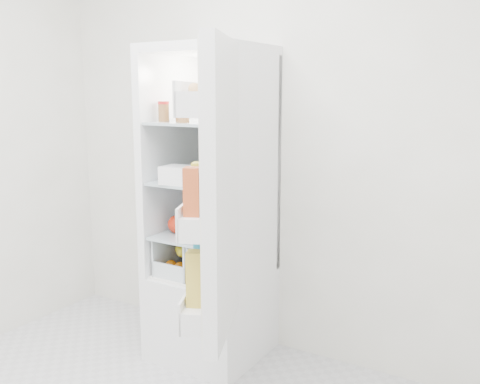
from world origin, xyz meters
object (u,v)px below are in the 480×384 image
Objects in this scene: refrigerator at (215,244)px; red_cabbage at (226,220)px; fridge_door at (216,198)px; mushroom_bowl at (195,221)px.

red_cabbage is at bearing -0.20° from refrigerator.
fridge_door reaches higher than red_cabbage.
mushroom_bowl is (-0.17, 0.03, 0.11)m from refrigerator.
refrigerator is 0.17m from red_cabbage.
mushroom_bowl is at bearing 170.75° from refrigerator.
refrigerator is at bearing -9.25° from mushroom_bowl.
refrigerator reaches higher than red_cabbage.
refrigerator is 13.16× the size of mushroom_bowl.
refrigerator is 1.38× the size of fridge_door.
fridge_door is (0.34, -0.61, 0.27)m from red_cabbage.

